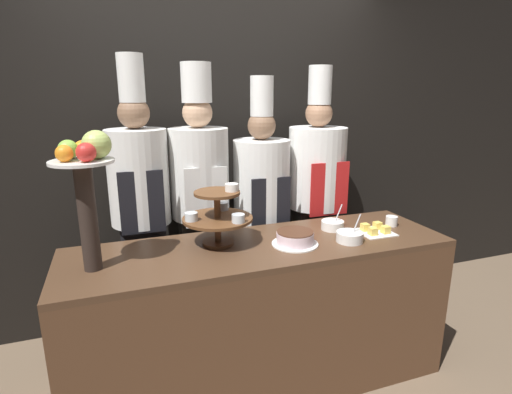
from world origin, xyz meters
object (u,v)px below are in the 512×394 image
at_px(serving_bowl_near, 350,237).
at_px(chef_center_left, 201,197).
at_px(tiered_stand, 218,214).
at_px(serving_bowl_far, 333,225).
at_px(cake_square_tray, 375,230).
at_px(cake_round, 295,238).
at_px(fruit_pedestal, 86,178).
at_px(chef_right, 316,191).
at_px(chef_left, 141,203).
at_px(cup_white, 392,221).
at_px(chef_center_right, 261,203).

relative_size(serving_bowl_near, chef_center_left, 0.08).
relative_size(tiered_stand, serving_bowl_far, 2.49).
bearing_deg(cake_square_tray, cake_round, -178.78).
height_order(fruit_pedestal, cake_square_tray, fruit_pedestal).
relative_size(fruit_pedestal, serving_bowl_far, 4.22).
bearing_deg(chef_right, serving_bowl_far, -105.84).
xyz_separation_m(tiered_stand, chef_right, (0.86, 0.48, -0.06)).
xyz_separation_m(cake_round, chef_left, (-0.78, 0.64, 0.11)).
bearing_deg(tiered_stand, chef_center_left, 89.59).
bearing_deg(chef_left, fruit_pedestal, -113.52).
bearing_deg(cup_white, chef_right, 114.51).
bearing_deg(chef_center_right, chef_center_left, 179.99).
xyz_separation_m(fruit_pedestal, serving_bowl_far, (1.37, 0.11, -0.42)).
xyz_separation_m(fruit_pedestal, cake_square_tray, (1.58, -0.03, -0.43)).
bearing_deg(tiered_stand, chef_right, 29.23).
relative_size(cake_square_tray, serving_bowl_far, 1.29).
relative_size(tiered_stand, cake_square_tray, 1.93).
bearing_deg(serving_bowl_near, chef_left, 147.24).
distance_m(cake_square_tray, chef_center_left, 1.13).
distance_m(tiered_stand, cake_round, 0.45).
height_order(serving_bowl_near, chef_left, chef_left).
xyz_separation_m(tiered_stand, chef_center_right, (0.44, 0.48, -0.10)).
relative_size(tiered_stand, cake_round, 1.49).
height_order(cake_round, cake_square_tray, cake_round).
xyz_separation_m(fruit_pedestal, chef_right, (1.51, 0.60, -0.33)).
relative_size(cup_white, serving_bowl_near, 0.46).
bearing_deg(fruit_pedestal, serving_bowl_near, -4.49).
bearing_deg(chef_center_left, serving_bowl_far, -33.89).
bearing_deg(chef_center_right, chef_left, 179.99).
height_order(cake_round, serving_bowl_near, serving_bowl_near).
bearing_deg(serving_bowl_near, serving_bowl_far, 85.93).
distance_m(fruit_pedestal, serving_bowl_near, 1.42).
bearing_deg(serving_bowl_near, cake_square_tray, 18.27).
distance_m(serving_bowl_far, chef_center_right, 0.57).
distance_m(serving_bowl_far, chef_center_left, 0.88).
bearing_deg(chef_center_right, tiered_stand, -132.06).
xyz_separation_m(cake_square_tray, serving_bowl_far, (-0.21, 0.14, 0.01)).
distance_m(fruit_pedestal, cup_white, 1.81).
distance_m(cake_round, chef_left, 1.01).
distance_m(cup_white, cake_square_tray, 0.19).
height_order(cake_round, cup_white, cake_round).
bearing_deg(cake_round, fruit_pedestal, 177.64).
distance_m(fruit_pedestal, chef_center_left, 0.93).
relative_size(cup_white, serving_bowl_far, 0.47).
distance_m(cake_square_tray, serving_bowl_far, 0.25).
bearing_deg(chef_center_left, chef_center_right, -0.01).
relative_size(cake_square_tray, chef_center_left, 0.11).
relative_size(serving_bowl_far, chef_center_right, 0.09).
xyz_separation_m(serving_bowl_near, chef_center_right, (-0.27, 0.70, 0.04)).
distance_m(fruit_pedestal, chef_right, 1.65).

